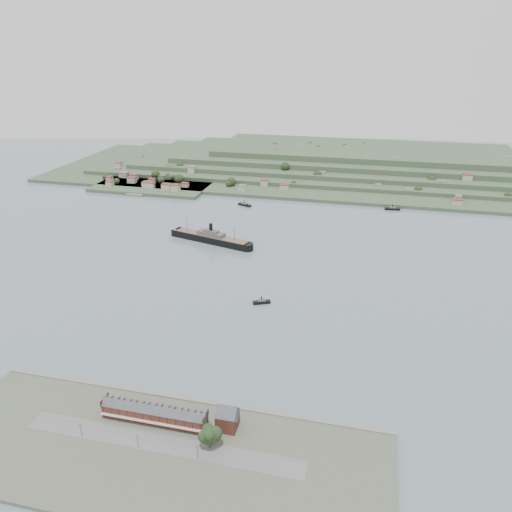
% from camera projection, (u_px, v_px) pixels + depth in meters
% --- Properties ---
extents(ground, '(1400.00, 1400.00, 0.00)m').
position_uv_depth(ground, '(253.00, 283.00, 402.83)').
color(ground, slate).
rests_on(ground, ground).
extents(near_shore, '(220.00, 80.00, 2.60)m').
position_uv_depth(near_shore, '(158.00, 453.00, 235.89)').
color(near_shore, '#4C5142').
rests_on(near_shore, ground).
extents(terrace_row, '(55.60, 9.80, 11.07)m').
position_uv_depth(terrace_row, '(154.00, 413.00, 252.45)').
color(terrace_row, '#4C241B').
rests_on(terrace_row, ground).
extents(gabled_building, '(10.40, 10.18, 14.09)m').
position_uv_depth(gabled_building, '(227.00, 418.00, 247.35)').
color(gabled_building, '#4C241B').
rests_on(gabled_building, ground).
extents(far_peninsula, '(760.00, 309.00, 30.00)m').
position_uv_depth(far_peninsula, '(335.00, 164.00, 742.60)').
color(far_peninsula, '#3B5136').
rests_on(far_peninsula, ground).
extents(steamship, '(94.25, 34.86, 23.05)m').
position_uv_depth(steamship, '(208.00, 237.00, 484.89)').
color(steamship, black).
rests_on(steamship, ground).
extents(tugboat, '(13.44, 8.59, 5.92)m').
position_uv_depth(tugboat, '(262.00, 302.00, 371.28)').
color(tugboat, black).
rests_on(tugboat, ground).
extents(ferry_west, '(17.65, 11.31, 6.44)m').
position_uv_depth(ferry_west, '(245.00, 205.00, 591.36)').
color(ferry_west, black).
rests_on(ferry_west, ground).
extents(ferry_east, '(17.73, 6.96, 6.47)m').
position_uv_depth(ferry_east, '(392.00, 209.00, 577.04)').
color(ferry_east, black).
rests_on(ferry_east, ground).
extents(fig_tree, '(11.03, 9.56, 12.31)m').
position_uv_depth(fig_tree, '(210.00, 435.00, 234.57)').
color(fig_tree, '#45341F').
rests_on(fig_tree, ground).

